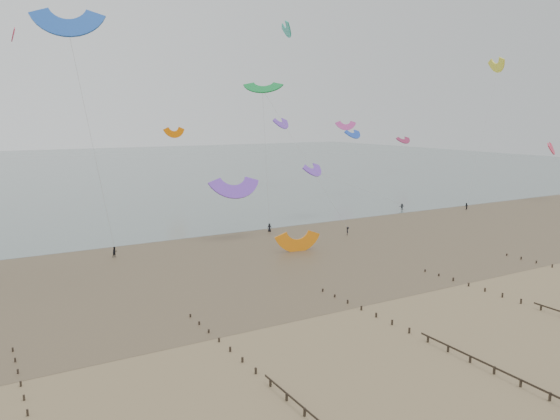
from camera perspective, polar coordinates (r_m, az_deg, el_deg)
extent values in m
plane|color=brown|center=(59.77, 7.94, -12.17)|extent=(500.00, 500.00, 0.00)
plane|color=#475654|center=(246.81, -22.07, 3.92)|extent=(500.00, 500.00, 0.00)
plane|color=#473A28|center=(88.50, -6.20, -4.82)|extent=(500.00, 500.00, 0.00)
ellipsoid|color=slate|center=(71.02, -15.33, -8.83)|extent=(23.60, 14.36, 0.01)
ellipsoid|color=slate|center=(96.36, -0.40, -3.55)|extent=(33.64, 18.32, 0.01)
ellipsoid|color=slate|center=(110.50, 16.78, -2.24)|extent=(19.65, 13.67, 0.01)
cube|color=black|center=(47.68, -24.88, -18.68)|extent=(0.16, 0.16, 0.59)
cube|color=black|center=(50.03, -25.19, -17.32)|extent=(0.16, 0.16, 0.57)
cube|color=black|center=(52.41, -25.46, -16.09)|extent=(0.16, 0.16, 0.54)
cube|color=black|center=(54.81, -25.71, -14.96)|extent=(0.16, 0.16, 0.51)
cube|color=black|center=(57.23, -25.94, -13.93)|extent=(0.16, 0.16, 0.48)
cube|color=black|center=(59.67, -26.15, -12.98)|extent=(0.16, 0.16, 0.45)
cube|color=black|center=(43.70, 2.59, -20.38)|extent=(0.16, 0.16, 0.71)
cube|color=black|center=(45.65, 0.70, -18.98)|extent=(0.16, 0.16, 0.68)
cube|color=black|center=(47.67, -1.01, -17.68)|extent=(0.16, 0.16, 0.65)
cube|color=black|center=(49.74, -2.55, -16.47)|extent=(0.16, 0.16, 0.62)
cube|color=black|center=(51.87, -3.95, -15.35)|extent=(0.16, 0.16, 0.59)
cube|color=black|center=(54.03, -5.23, -14.31)|extent=(0.16, 0.16, 0.57)
cube|color=black|center=(56.24, -6.39, -13.34)|extent=(0.16, 0.16, 0.54)
cube|color=black|center=(58.49, -7.46, -12.45)|extent=(0.16, 0.16, 0.51)
cube|color=black|center=(60.76, -8.44, -11.62)|extent=(0.16, 0.16, 0.48)
cube|color=black|center=(63.06, -9.35, -10.84)|extent=(0.16, 0.16, 0.45)
cube|color=black|center=(50.34, 26.37, -17.09)|extent=(0.16, 0.16, 0.80)
cube|color=black|center=(51.65, 23.85, -16.22)|extent=(0.16, 0.16, 0.77)
cube|color=black|center=(53.05, 21.48, -15.36)|extent=(0.16, 0.16, 0.74)
cube|color=black|center=(54.54, 19.25, -14.53)|extent=(0.16, 0.16, 0.71)
cube|color=black|center=(56.11, 17.16, -13.72)|extent=(0.16, 0.16, 0.68)
cube|color=black|center=(57.76, 15.20, -12.94)|extent=(0.16, 0.16, 0.65)
cube|color=black|center=(59.49, 13.36, -12.19)|extent=(0.16, 0.16, 0.62)
cube|color=black|center=(61.28, 11.64, -11.47)|extent=(0.16, 0.16, 0.59)
cube|color=black|center=(63.12, 10.02, -10.79)|extent=(0.16, 0.16, 0.57)
cube|color=black|center=(65.02, 8.50, -10.13)|extent=(0.16, 0.16, 0.54)
cube|color=black|center=(66.97, 7.08, -9.51)|extent=(0.16, 0.16, 0.51)
cube|color=black|center=(68.97, 5.74, -8.92)|extent=(0.16, 0.16, 0.48)
cube|color=black|center=(71.00, 4.49, -8.36)|extent=(0.16, 0.16, 0.45)
cube|color=black|center=(71.06, 25.61, -9.22)|extent=(0.16, 0.16, 0.65)
cube|color=black|center=(72.47, 23.88, -8.74)|extent=(0.16, 0.16, 0.62)
cube|color=black|center=(73.94, 22.22, -8.28)|extent=(0.16, 0.16, 0.59)
cube|color=black|center=(75.48, 20.63, -7.82)|extent=(0.16, 0.16, 0.57)
cube|color=black|center=(77.07, 19.11, -7.38)|extent=(0.16, 0.16, 0.54)
cube|color=black|center=(78.73, 17.65, -6.95)|extent=(0.16, 0.16, 0.51)
cube|color=black|center=(80.43, 16.26, -6.53)|extent=(0.16, 0.16, 0.48)
cube|color=black|center=(82.18, 14.93, -6.13)|extent=(0.16, 0.16, 0.45)
cube|color=black|center=(91.11, 26.57, -5.26)|extent=(0.16, 0.16, 0.54)
cube|color=black|center=(92.51, 25.21, -4.95)|extent=(0.16, 0.16, 0.51)
cube|color=black|center=(93.97, 23.89, -4.64)|extent=(0.16, 0.16, 0.48)
cube|color=black|center=(95.47, 22.62, -4.35)|extent=(0.16, 0.16, 0.45)
imported|color=black|center=(91.04, -16.88, -4.22)|extent=(1.03, 0.92, 1.74)
imported|color=black|center=(134.26, 12.62, 0.34)|extent=(1.45, 0.64, 1.51)
imported|color=black|center=(106.23, -1.11, -1.84)|extent=(0.96, 0.89, 1.65)
imported|color=black|center=(104.04, 7.09, -2.19)|extent=(1.05, 1.17, 1.57)
imported|color=black|center=(138.28, 18.89, 0.36)|extent=(0.94, 1.02, 1.68)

